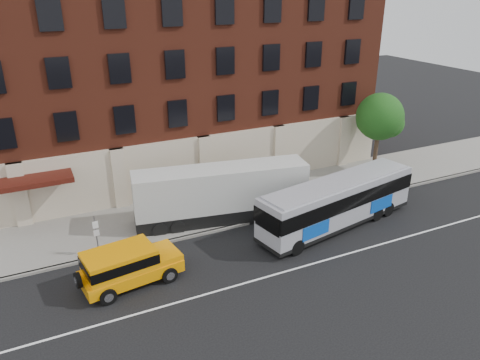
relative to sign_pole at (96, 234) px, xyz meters
name	(u,v)px	position (x,y,z in m)	size (l,w,h in m)	color
ground	(290,277)	(8.50, -6.15, -1.45)	(120.00, 120.00, 0.00)	black
sidewalk	(221,206)	(8.50, 2.85, -1.38)	(60.00, 6.00, 0.15)	gray
kerb	(240,225)	(8.50, -0.15, -1.38)	(60.00, 0.25, 0.15)	gray
lane_line	(285,272)	(8.50, -5.65, -1.45)	(60.00, 0.12, 0.01)	white
building	(177,74)	(8.49, 10.77, 6.13)	(30.00, 12.10, 15.00)	maroon
sign_pole	(96,234)	(0.00, 0.00, 0.00)	(0.30, 0.20, 2.50)	slate
street_tree	(380,118)	(22.04, 3.34, 2.96)	(3.60, 3.60, 6.20)	#3C2B1E
city_bus	(338,201)	(13.95, -2.64, 0.24)	(11.41, 4.42, 3.06)	#9A9BA3
yellow_suv	(126,264)	(0.86, -3.16, -0.31)	(5.32, 2.80, 1.98)	#FF9905
shipping_container	(222,195)	(7.82, 1.05, 0.32)	(10.97, 4.00, 3.58)	black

